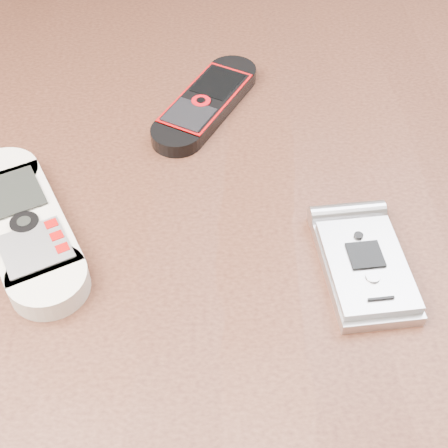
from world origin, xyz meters
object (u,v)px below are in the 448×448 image
at_px(table, 218,315).
at_px(nokia_white, 25,225).
at_px(motorola_razr, 365,265).
at_px(nokia_black_red, 206,102).

distance_m(table, nokia_white, 0.18).
relative_size(table, nokia_white, 7.23).
distance_m(nokia_white, motorola_razr, 0.24).
relative_size(nokia_white, nokia_black_red, 1.16).
bearing_deg(nokia_black_red, nokia_white, -102.77).
bearing_deg(table, nokia_black_red, 92.85).
height_order(nokia_white, motorola_razr, nokia_white).
height_order(table, nokia_black_red, nokia_black_red).
bearing_deg(nokia_black_red, table, -57.78).
bearing_deg(motorola_razr, nokia_black_red, 114.34).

